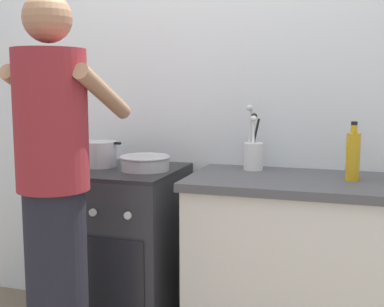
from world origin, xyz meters
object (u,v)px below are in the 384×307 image
(pot, at_px, (99,154))
(person, at_px, (55,199))
(utensil_crock, at_px, (253,153))
(mixing_bowl, at_px, (145,162))
(oil_bottle, at_px, (353,156))
(stove_range, at_px, (123,251))

(pot, xyz_separation_m, person, (0.11, -0.59, -0.11))
(pot, bearing_deg, utensil_crock, 10.44)
(pot, height_order, mixing_bowl, pot)
(oil_bottle, bearing_deg, person, -153.72)
(utensil_crock, bearing_deg, pot, -169.56)
(pot, relative_size, utensil_crock, 0.77)
(utensil_crock, relative_size, person, 0.20)
(utensil_crock, bearing_deg, stove_range, -165.35)
(utensil_crock, distance_m, oil_bottle, 0.51)
(stove_range, height_order, mixing_bowl, mixing_bowl)
(mixing_bowl, height_order, oil_bottle, oil_bottle)
(mixing_bowl, bearing_deg, person, -107.05)
(pot, relative_size, person, 0.15)
(pot, bearing_deg, oil_bottle, -0.40)
(person, bearing_deg, oil_bottle, 26.28)
(stove_range, xyz_separation_m, person, (-0.03, -0.57, 0.41))
(pot, xyz_separation_m, utensil_crock, (0.81, 0.15, 0.02))
(pot, height_order, person, person)
(utensil_crock, xyz_separation_m, oil_bottle, (0.49, -0.16, 0.03))
(person, bearing_deg, pot, 100.24)
(pot, xyz_separation_m, mixing_bowl, (0.28, -0.03, -0.03))
(person, bearing_deg, utensil_crock, 46.78)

